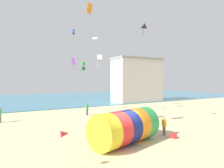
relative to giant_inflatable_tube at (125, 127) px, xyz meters
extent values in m
plane|color=#CCBA8C|center=(-0.31, -0.89, -1.26)|extent=(120.00, 120.00, 0.00)
cube|color=teal|center=(-0.31, 40.02, -1.21)|extent=(120.00, 40.00, 0.10)
cylinder|color=yellow|center=(-2.12, -0.62, 0.00)|extent=(1.76, 2.73, 2.52)
cylinder|color=red|center=(-1.07, -0.32, 0.00)|extent=(1.76, 2.73, 2.52)
cylinder|color=navy|center=(-0.02, -0.01, 0.00)|extent=(1.76, 2.73, 2.52)
cylinder|color=orange|center=(1.03, 0.30, 0.00)|extent=(1.76, 2.73, 2.52)
cylinder|color=green|center=(2.08, 0.61, 0.00)|extent=(1.76, 2.73, 2.52)
cylinder|color=black|center=(2.62, 0.77, 0.00)|extent=(0.71, 2.24, 2.32)
cylinder|color=#726651|center=(4.19, 0.29, -0.87)|extent=(0.24, 0.24, 0.79)
cube|color=yellow|center=(4.19, 0.29, -0.17)|extent=(0.26, 0.39, 0.59)
sphere|color=tan|center=(4.19, 0.29, 0.25)|extent=(0.21, 0.21, 0.21)
ellipsoid|color=white|center=(2.80, 11.45, 8.96)|extent=(0.88, 0.94, 0.37)
cube|color=gray|center=(2.80, 11.45, 8.76)|extent=(0.10, 0.11, 0.23)
cone|color=black|center=(5.08, 4.35, 9.09)|extent=(0.97, 0.99, 0.78)
cylinder|color=black|center=(5.08, 4.35, 8.59)|extent=(0.03, 0.03, 0.67)
cube|color=white|center=(1.04, 6.51, 5.91)|extent=(0.59, 0.59, 0.50)
cube|color=gray|center=(1.04, 6.51, 5.16)|extent=(0.59, 0.59, 0.50)
cylinder|color=black|center=(1.04, 6.51, 5.54)|extent=(0.02, 0.02, 1.33)
cube|color=green|center=(-1.53, 4.61, 4.99)|extent=(0.27, 0.27, 0.29)
cube|color=#1E642A|center=(-1.53, 4.61, 4.55)|extent=(0.27, 0.27, 0.29)
cylinder|color=black|center=(-1.53, 4.61, 4.77)|extent=(0.02, 0.02, 0.78)
cube|color=purple|center=(1.48, 16.34, 6.31)|extent=(0.48, 0.77, 0.99)
cylinder|color=#4C1E6B|center=(1.48, 16.34, 5.59)|extent=(0.03, 0.03, 1.04)
cube|color=blue|center=(0.80, 14.20, 10.34)|extent=(0.27, 0.27, 0.27)
cube|color=navy|center=(0.80, 14.20, 9.93)|extent=(0.27, 0.27, 0.27)
cylinder|color=black|center=(0.80, 14.20, 10.13)|extent=(0.02, 0.02, 0.73)
cube|color=orange|center=(3.65, 15.26, 14.22)|extent=(1.05, 0.69, 1.44)
cylinder|color=#8F4F12|center=(3.65, 15.26, 13.22)|extent=(0.03, 0.03, 1.46)
cylinder|color=#726651|center=(-8.12, 13.05, -0.84)|extent=(0.24, 0.24, 0.84)
cube|color=#338C4C|center=(-8.12, 13.05, -0.10)|extent=(0.32, 0.41, 0.63)
sphere|color=#9E7051|center=(-8.12, 13.05, 0.35)|extent=(0.23, 0.23, 0.23)
cylinder|color=#383D56|center=(2.17, 12.72, -0.84)|extent=(0.24, 0.24, 0.84)
cube|color=#338C4C|center=(2.17, 12.72, -0.11)|extent=(0.23, 0.36, 0.63)
sphere|color=#9E7051|center=(2.17, 12.72, 0.34)|extent=(0.23, 0.23, 0.23)
cube|color=beige|center=(18.08, 22.73, 3.28)|extent=(10.69, 4.81, 9.09)
cube|color=gray|center=(18.08, 22.73, 8.08)|extent=(10.91, 4.90, 0.50)
cylinder|color=silver|center=(-5.51, -2.36, -0.16)|extent=(0.05, 0.05, 2.20)
cone|color=red|center=(-5.29, -2.36, 0.76)|extent=(0.45, 0.36, 0.36)
cube|color=red|center=(4.24, -0.68, -1.08)|extent=(0.54, 0.62, 0.36)
camera|label=1|loc=(-8.19, -12.39, 3.51)|focal=32.00mm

